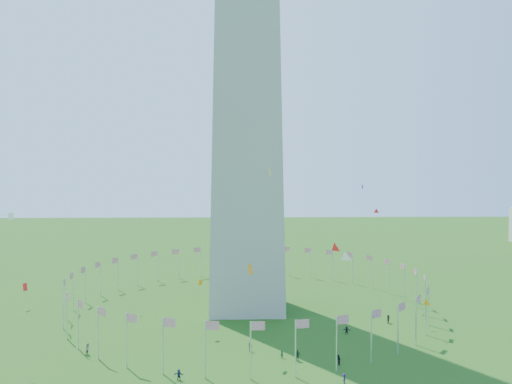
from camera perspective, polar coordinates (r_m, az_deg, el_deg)
flag_ring at (r=118.17m, az=-1.03°, el=-11.12°), size 80.24×80.24×9.00m
crowd at (r=78.70m, az=8.66°, el=-20.79°), size 98.21×68.91×2.05m
kites_aloft at (r=91.63m, az=8.93°, el=-6.22°), size 105.99×79.88×33.82m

